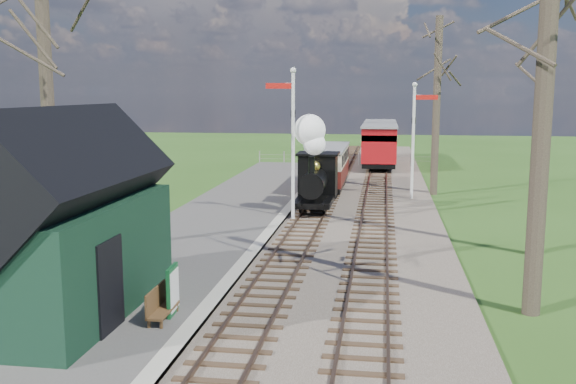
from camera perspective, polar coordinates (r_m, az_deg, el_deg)
name	(u,v)px	position (r m, az deg, el deg)	size (l,w,h in m)	color
distant_hills	(368,275)	(76.93, 7.13, -7.33)	(114.40, 48.00, 22.02)	#385B23
ballast_bed	(350,198)	(31.95, 5.52, -0.53)	(8.00, 60.00, 0.10)	brown
track_near	(324,196)	(32.03, 3.20, -0.38)	(1.60, 60.00, 0.15)	brown
track_far	(376,198)	(31.90, 7.86, -0.49)	(1.60, 60.00, 0.15)	brown
platform	(214,227)	(24.88, -6.61, -3.15)	(5.00, 44.00, 0.20)	#474442
coping_strip	(273,229)	(24.39, -1.38, -3.33)	(0.40, 44.00, 0.21)	#B2AD9E
station_shed	(64,225)	(15.58, -19.28, -2.77)	(3.25, 6.30, 4.78)	black
semaphore_near	(291,133)	(25.79, 0.30, 5.24)	(1.22, 0.24, 6.22)	silver
semaphore_far	(415,132)	(31.56, 11.22, 5.26)	(1.22, 0.24, 5.72)	silver
bare_trees	(332,94)	(19.63, 3.95, 8.68)	(15.51, 22.39, 12.00)	#382D23
fence_line	(347,159)	(45.79, 5.23, 2.98)	(12.60, 0.08, 1.00)	slate
locomotive	(315,169)	(27.77, 2.42, 2.01)	(1.67, 3.89, 4.17)	black
coach	(328,165)	(33.82, 3.54, 2.38)	(1.95, 6.67, 2.05)	black
red_carriage_a	(379,145)	(43.73, 8.12, 4.14)	(2.35, 5.82, 2.47)	black
red_carriage_b	(380,139)	(49.22, 8.18, 4.67)	(2.35, 5.82, 2.47)	black
sign_board	(173,290)	(15.14, -10.19, -8.58)	(0.15, 0.78, 1.14)	#0F4721
bench	(159,304)	(14.94, -11.37, -9.77)	(0.39, 1.30, 0.74)	#4F351C
person	(138,269)	(16.65, -13.19, -6.69)	(0.49, 0.32, 1.35)	#1A1D2F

